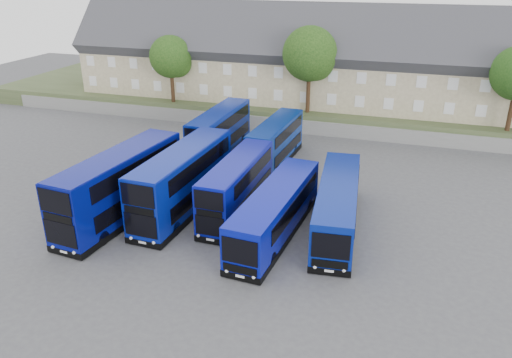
% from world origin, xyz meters
% --- Properties ---
extents(ground, '(120.00, 120.00, 0.00)m').
position_xyz_m(ground, '(0.00, 0.00, 0.00)').
color(ground, '#4A4A4F').
rests_on(ground, ground).
extents(retaining_wall, '(70.00, 0.40, 1.50)m').
position_xyz_m(retaining_wall, '(0.00, 24.00, 0.75)').
color(retaining_wall, slate).
rests_on(retaining_wall, ground).
extents(earth_bank, '(80.00, 20.00, 2.00)m').
position_xyz_m(earth_bank, '(0.00, 34.00, 1.00)').
color(earth_bank, '#41502D').
rests_on(earth_bank, ground).
extents(terrace_row, '(54.00, 10.40, 11.20)m').
position_xyz_m(terrace_row, '(0.00, 30.00, 6.60)').
color(terrace_row, tan).
rests_on(terrace_row, earth_bank).
extents(dd_front_left, '(3.95, 12.29, 4.80)m').
position_xyz_m(dd_front_left, '(-6.22, 1.00, 2.36)').
color(dd_front_left, '#060E78').
rests_on(dd_front_left, ground).
extents(dd_front_mid, '(3.20, 11.82, 4.66)m').
position_xyz_m(dd_front_mid, '(-2.44, 3.37, 2.29)').
color(dd_front_mid, '#071A91').
rests_on(dd_front_mid, ground).
extents(dd_front_right, '(2.49, 10.18, 4.03)m').
position_xyz_m(dd_front_right, '(1.44, 4.25, 1.98)').
color(dd_front_right, '#08109B').
rests_on(dd_front_right, ground).
extents(dd_rear_left, '(2.62, 10.62, 4.20)m').
position_xyz_m(dd_rear_left, '(-4.38, 15.50, 2.06)').
color(dd_rear_left, '#082097').
rests_on(dd_rear_left, ground).
extents(dd_rear_right, '(2.82, 10.02, 3.94)m').
position_xyz_m(dd_rear_right, '(1.43, 14.53, 1.93)').
color(dd_rear_right, navy).
rests_on(dd_rear_right, ground).
extents(coach_east_a, '(3.39, 12.26, 3.31)m').
position_xyz_m(coach_east_a, '(5.03, 1.90, 1.62)').
color(coach_east_a, '#0912A7').
rests_on(coach_east_a, ground).
extents(coach_east_b, '(3.76, 12.43, 3.35)m').
position_xyz_m(coach_east_b, '(8.81, 4.07, 1.64)').
color(coach_east_b, navy).
rests_on(coach_east_b, ground).
extents(tree_west, '(4.80, 4.80, 7.65)m').
position_xyz_m(tree_west, '(-13.85, 25.10, 7.05)').
color(tree_west, '#382314').
rests_on(tree_west, earth_bank).
extents(tree_mid, '(5.76, 5.76, 9.18)m').
position_xyz_m(tree_mid, '(2.15, 25.60, 8.07)').
color(tree_mid, '#382314').
rests_on(tree_mid, earth_bank).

